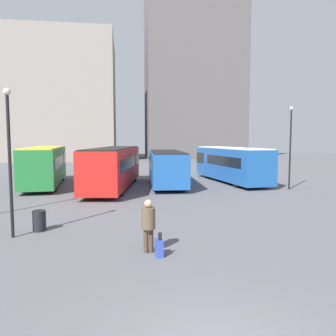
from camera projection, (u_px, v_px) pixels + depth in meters
building_block_left at (57, 100)px, 61.62m from camera, size 21.41×17.99×22.43m
building_block_right at (194, 61)px, 64.49m from camera, size 19.01×10.49×38.32m
bus_0 at (45, 165)px, 26.52m from camera, size 3.38×10.39×3.12m
bus_1 at (114, 166)px, 25.30m from camera, size 4.39×12.27×3.12m
bus_2 at (166, 167)px, 26.72m from camera, size 3.07×9.23×2.79m
bus_3 at (230, 163)px, 28.84m from camera, size 3.84×10.66×3.04m
traveler at (148, 221)px, 10.78m from camera, size 0.51×0.51×1.78m
suitcase at (159, 248)px, 10.48m from camera, size 0.26×0.42×0.83m
lamp_post_1 at (290, 141)px, 24.33m from camera, size 0.28×0.28×6.17m
lamp_post_2 at (9, 151)px, 12.26m from camera, size 0.28×0.28×5.64m
trash_bin at (39, 221)px, 13.40m from camera, size 0.52×0.52×0.85m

